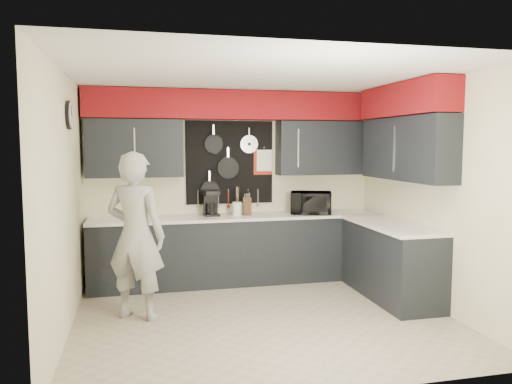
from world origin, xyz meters
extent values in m
plane|color=tan|center=(0.00, 0.00, 0.00)|extent=(4.00, 4.00, 0.00)
cube|color=#F6F0BE|center=(0.00, 1.75, 1.30)|extent=(4.00, 0.01, 2.60)
cube|color=black|center=(-1.33, 1.59, 1.83)|extent=(1.24, 0.32, 0.75)
cube|color=black|center=(1.28, 1.59, 1.83)|extent=(1.34, 0.32, 0.75)
cube|color=maroon|center=(0.00, 1.57, 2.40)|extent=(3.94, 0.36, 0.38)
cube|color=black|center=(-0.05, 1.74, 1.62)|extent=(1.22, 0.03, 1.15)
cylinder|color=black|center=(-0.28, 1.70, 1.88)|extent=(0.26, 0.04, 0.26)
cylinder|color=black|center=(-0.08, 1.70, 1.55)|extent=(0.30, 0.04, 0.30)
cylinder|color=black|center=(-0.34, 1.70, 1.24)|extent=(0.27, 0.04, 0.27)
cylinder|color=silver|center=(0.22, 1.70, 1.88)|extent=(0.25, 0.02, 0.25)
cube|color=#AA200D|center=(0.42, 1.72, 1.62)|extent=(0.26, 0.01, 0.34)
cube|color=white|center=(0.44, 1.70, 1.65)|extent=(0.22, 0.01, 0.30)
cylinder|color=silver|center=(-0.50, 1.71, 1.13)|extent=(0.01, 0.01, 0.20)
cylinder|color=silver|center=(-0.36, 1.71, 1.13)|extent=(0.01, 0.01, 0.20)
cylinder|color=silver|center=(-0.22, 1.71, 1.13)|extent=(0.01, 0.01, 0.20)
cylinder|color=silver|center=(-0.08, 1.71, 1.13)|extent=(0.01, 0.01, 0.20)
cylinder|color=silver|center=(0.07, 1.71, 1.13)|extent=(0.01, 0.01, 0.20)
cylinder|color=silver|center=(0.21, 1.71, 1.13)|extent=(0.01, 0.01, 0.20)
cylinder|color=silver|center=(0.35, 1.71, 1.13)|extent=(0.01, 0.01, 0.20)
cube|color=#F6F0BE|center=(2.00, 0.00, 1.30)|extent=(0.01, 3.50, 2.60)
cube|color=black|center=(1.84, 0.30, 1.83)|extent=(0.32, 1.70, 0.75)
cube|color=maroon|center=(1.82, 0.30, 2.40)|extent=(0.36, 1.70, 0.38)
cube|color=#F6F0BE|center=(-2.00, 0.00, 1.30)|extent=(0.01, 3.50, 2.60)
cylinder|color=black|center=(-1.98, 0.40, 2.18)|extent=(0.04, 0.30, 0.30)
cylinder|color=white|center=(-1.96, 0.40, 2.18)|extent=(0.01, 0.26, 0.26)
cube|color=black|center=(0.00, 1.45, 0.44)|extent=(3.90, 0.60, 0.88)
cube|color=white|center=(0.00, 1.44, 0.90)|extent=(3.90, 0.63, 0.04)
cube|color=black|center=(1.70, 0.35, 0.44)|extent=(0.60, 1.60, 0.88)
cube|color=white|center=(1.69, 0.35, 0.90)|extent=(0.63, 1.60, 0.04)
cube|color=black|center=(0.00, 1.19, 0.05)|extent=(3.90, 0.06, 0.10)
imported|color=black|center=(1.02, 1.37, 1.07)|extent=(0.64, 0.54, 0.30)
cube|color=#3B1F13|center=(0.13, 1.44, 1.04)|extent=(0.12, 0.12, 0.24)
cylinder|color=white|center=(0.01, 1.49, 1.01)|extent=(0.14, 0.14, 0.17)
cube|color=black|center=(-0.35, 1.47, 0.94)|extent=(0.21, 0.25, 0.03)
cube|color=black|center=(-0.35, 1.55, 1.10)|extent=(0.19, 0.08, 0.31)
cube|color=black|center=(-0.35, 1.47, 1.23)|extent=(0.21, 0.25, 0.06)
cylinder|color=black|center=(-0.35, 1.45, 1.02)|extent=(0.11, 0.11, 0.14)
imported|color=#9F9F9D|center=(-1.33, 0.31, 0.90)|extent=(0.79, 0.69, 1.80)
camera|label=1|loc=(-1.29, -5.11, 1.88)|focal=35.00mm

